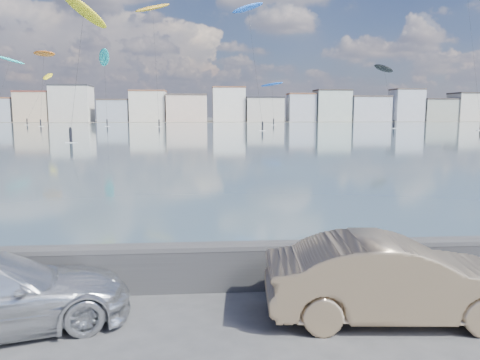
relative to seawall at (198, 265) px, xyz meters
name	(u,v)px	position (x,y,z in m)	size (l,w,h in m)	color
ground	(197,355)	(0.00, -2.70, -0.58)	(700.00, 700.00, 0.00)	#333335
bay_water	(202,131)	(0.00, 88.80, -0.58)	(500.00, 177.00, 0.00)	#435B63
far_shore_strip	(202,121)	(0.00, 197.30, -0.57)	(500.00, 60.00, 0.00)	#4C473D
seawall	(198,265)	(0.00, 0.00, 0.00)	(400.00, 0.36, 1.08)	#28282B
far_buildings	(205,107)	(1.31, 183.30, 5.44)	(240.79, 13.26, 14.60)	gray
car_champagne	(393,279)	(3.58, -1.65, 0.18)	(1.62, 4.64, 1.53)	tan
kitesurfer_0	(10,61)	(-64.00, 156.92, 20.37)	(9.08, 15.11, 22.99)	#19BFBF
kitesurfer_2	(272,85)	(22.83, 143.44, 11.98)	(7.97, 15.98, 13.77)	blue
kitesurfer_3	(84,12)	(-17.24, 64.23, 17.92)	(7.31, 17.14, 21.79)	yellow
kitesurfer_7	(104,58)	(-28.77, 135.81, 19.22)	(6.74, 20.50, 22.97)	#19BFBF
kitesurfer_9	(44,54)	(-43.79, 128.52, 19.30)	(10.05, 11.58, 21.45)	orange
kitesurfer_10	(384,69)	(47.91, 112.55, 14.38)	(8.04, 17.40, 16.66)	black
kitesurfer_11	(48,77)	(-49.58, 149.12, 14.54)	(5.52, 17.14, 17.23)	yellow
kitesurfer_14	(248,10)	(10.74, 100.05, 26.22)	(8.20, 16.93, 29.43)	blue
kitesurfer_16	(153,9)	(-13.22, 126.67, 31.63)	(10.81, 15.62, 34.82)	#BF8C19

